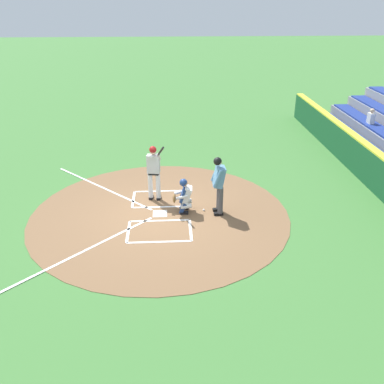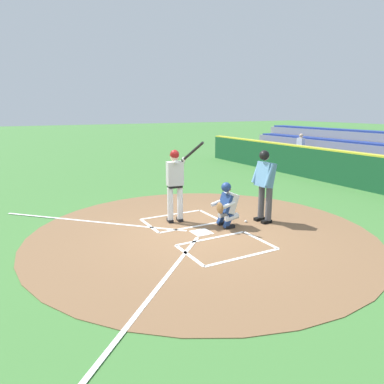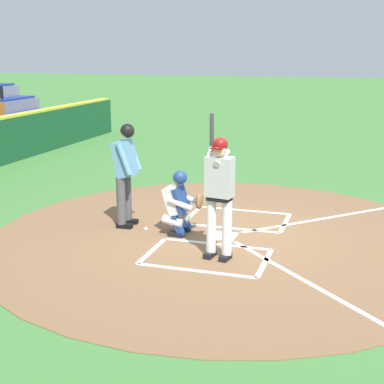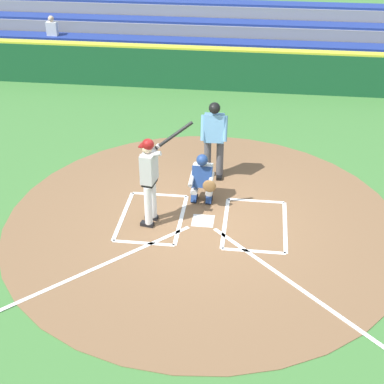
% 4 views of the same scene
% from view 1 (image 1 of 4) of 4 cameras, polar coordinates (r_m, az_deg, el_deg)
% --- Properties ---
extents(ground_plane, '(120.00, 120.00, 0.00)m').
position_cam_1_polar(ground_plane, '(13.12, -4.38, -3.00)').
color(ground_plane, '#427A38').
extents(dirt_circle, '(8.00, 8.00, 0.01)m').
position_cam_1_polar(dirt_circle, '(13.12, -4.38, -2.98)').
color(dirt_circle, brown).
rests_on(dirt_circle, ground).
extents(home_plate_and_chalk, '(7.93, 4.91, 0.01)m').
position_cam_1_polar(home_plate_and_chalk, '(13.17, -8.21, -3.02)').
color(home_plate_and_chalk, white).
rests_on(home_plate_and_chalk, dirt_circle).
extents(batter, '(1.02, 0.60, 2.13)m').
position_cam_1_polar(batter, '(13.58, -5.21, 3.12)').
color(batter, white).
rests_on(batter, ground).
extents(catcher, '(0.59, 0.63, 1.13)m').
position_cam_1_polar(catcher, '(12.94, -1.09, -0.43)').
color(catcher, black).
rests_on(catcher, ground).
extents(plate_umpire, '(0.59, 0.42, 1.86)m').
position_cam_1_polar(plate_umpire, '(12.69, 3.68, 1.40)').
color(plate_umpire, '#4C4C51').
rests_on(plate_umpire, ground).
extents(baseball, '(0.07, 0.07, 0.07)m').
position_cam_1_polar(baseball, '(13.24, 1.62, -2.47)').
color(baseball, white).
rests_on(baseball, ground).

